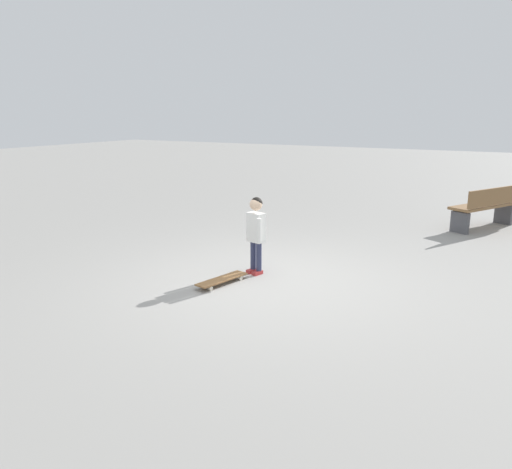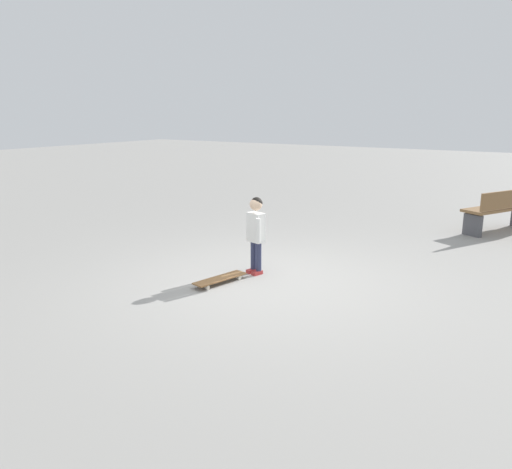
# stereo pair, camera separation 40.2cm
# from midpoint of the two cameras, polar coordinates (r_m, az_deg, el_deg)

# --- Properties ---
(ground_plane) EXTENTS (50.00, 50.00, 0.00)m
(ground_plane) POSITION_cam_midpoint_polar(r_m,az_deg,el_deg) (6.59, -0.24, -5.52)
(ground_plane) COLOR gray
(child_person) EXTENTS (0.31, 0.30, 1.06)m
(child_person) POSITION_cam_midpoint_polar(r_m,az_deg,el_deg) (6.81, -1.70, 0.86)
(child_person) COLOR #2D3351
(child_person) RESTS_ON ground
(skateboard) EXTENTS (0.36, 0.80, 0.07)m
(skateboard) POSITION_cam_midpoint_polar(r_m,az_deg,el_deg) (6.57, -5.64, -5.09)
(skateboard) COLOR olive
(skateboard) RESTS_ON ground
(street_bench) EXTENTS (1.13, 1.62, 0.80)m
(street_bench) POSITION_cam_midpoint_polar(r_m,az_deg,el_deg) (10.38, 23.57, 2.89)
(street_bench) COLOR brown
(street_bench) RESTS_ON ground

